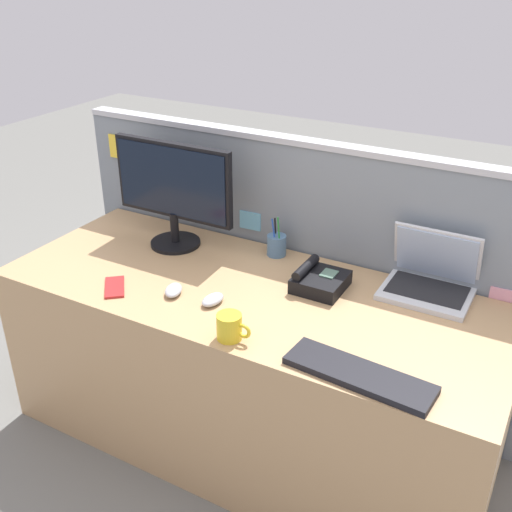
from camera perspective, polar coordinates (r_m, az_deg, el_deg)
ground_plane at (r=2.71m, az=-0.54°, el=-16.42°), size 10.00×10.00×0.00m
desk at (r=2.48m, az=-0.57°, el=-10.38°), size 1.92×0.75×0.72m
cubicle_divider at (r=2.66m, az=3.85°, el=-1.46°), size 2.11×0.08×1.19m
desktop_monitor at (r=2.55m, az=-7.75°, el=6.31°), size 0.55×0.21×0.45m
laptop at (r=2.33m, az=16.00°, el=-1.91°), size 0.32×0.25×0.24m
desk_phone at (r=2.29m, az=5.91°, el=-2.27°), size 0.18×0.19×0.09m
keyboard_main at (r=1.87m, az=9.60°, el=-10.87°), size 0.46×0.17×0.02m
computer_mouse_right_hand at (r=2.19m, az=-4.07°, el=-4.09°), size 0.07×0.10×0.03m
computer_mouse_left_hand at (r=2.26m, az=-7.72°, el=-3.19°), size 0.09×0.12×0.03m
pen_cup at (r=2.52m, az=1.94°, el=1.05°), size 0.08×0.08×0.18m
cell_phone_red_case at (r=2.35m, az=-13.08°, el=-2.85°), size 0.15×0.16×0.01m
coffee_mug at (r=1.99m, az=-2.45°, el=-6.63°), size 0.12×0.08×0.09m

